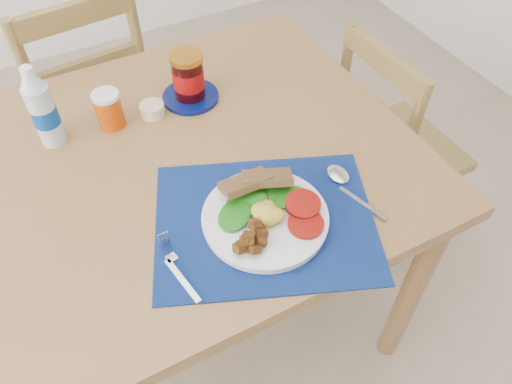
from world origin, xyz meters
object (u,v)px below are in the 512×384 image
breakfast_plate (264,218)px  water_bottle (43,110)px  chair_far (86,83)px  juice_glass (109,110)px  jam_on_saucer (189,80)px  chair_end (392,126)px

breakfast_plate → water_bottle: water_bottle is taller
chair_far → juice_glass: chair_far is taller
chair_far → juice_glass: (-0.01, -0.49, 0.25)m
breakfast_plate → jam_on_saucer: jam_on_saucer is taller
juice_glass → breakfast_plate: bearing=-67.9°
jam_on_saucer → juice_glass: bearing=-178.9°
juice_glass → jam_on_saucer: jam_on_saucer is taller
chair_end → juice_glass: (-0.81, 0.14, 0.28)m
chair_far → jam_on_saucer: chair_far is taller
chair_end → water_bottle: size_ratio=4.85×
water_bottle → jam_on_saucer: bearing=-0.7°
breakfast_plate → jam_on_saucer: 0.45m
chair_far → jam_on_saucer: 0.58m
chair_end → juice_glass: 0.87m
breakfast_plate → water_bottle: 0.56m
water_bottle → breakfast_plate: bearing=-54.8°
chair_far → water_bottle: 0.58m
water_bottle → jam_on_saucer: water_bottle is taller
chair_end → breakfast_plate: bearing=114.8°
chair_far → breakfast_plate: size_ratio=4.19×
chair_far → water_bottle: size_ratio=5.20×
breakfast_plate → juice_glass: (-0.18, 0.45, 0.02)m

